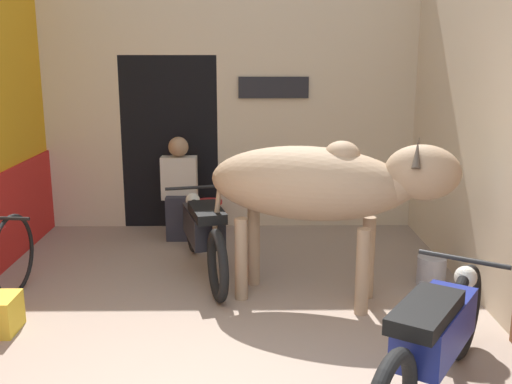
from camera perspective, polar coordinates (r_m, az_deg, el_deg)
The scene contains 8 objects.
wall_back_with_doorway at distance 7.31m, azimuth -4.63°, elevation 8.06°, with size 4.33×0.93×3.34m.
wall_right_with_door at distance 5.23m, azimuth 22.31°, elevation 7.66°, with size 0.22×4.28×3.34m.
cow at distance 4.91m, azimuth 6.32°, elevation 0.70°, with size 2.08×1.12×1.43m.
motorcycle_near at distance 3.72m, azimuth 16.64°, elevation -13.11°, with size 1.21×1.76×0.77m.
motorcycle_far at distance 5.65m, azimuth -5.02°, elevation -3.70°, with size 0.69×1.91×0.74m.
shopkeeper_seated at distance 6.76m, azimuth -7.34°, elevation 0.64°, with size 0.40×0.34×1.15m.
plastic_stool at distance 6.96m, azimuth -4.44°, elevation -2.26°, with size 0.30×0.30×0.39m.
bucket at distance 5.69m, azimuth 16.36°, elevation -7.19°, with size 0.26×0.26×0.26m.
Camera 1 is at (0.22, -2.72, 2.05)m, focal length 42.00 mm.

